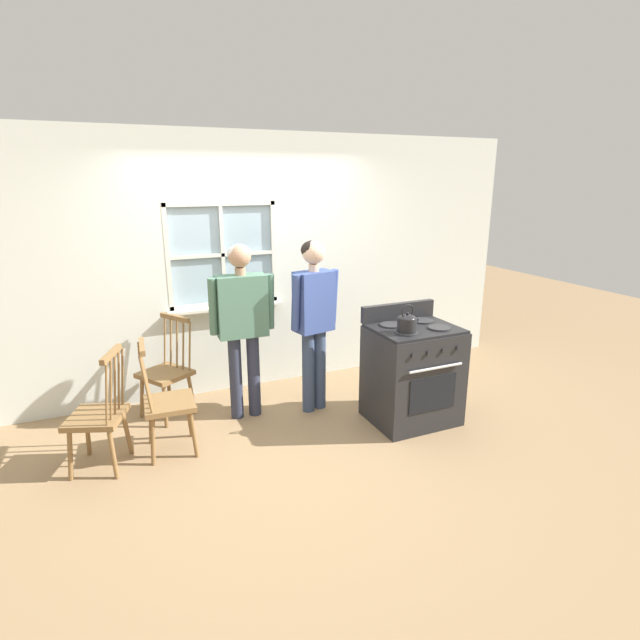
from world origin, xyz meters
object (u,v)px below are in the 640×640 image
(person_elderly_left, at_px, (242,315))
(person_teen_center, at_px, (314,309))
(chair_near_wall, at_px, (167,403))
(chair_center_cluster, at_px, (99,416))
(chair_by_window, at_px, (167,372))
(kettle, at_px, (407,322))
(stove, at_px, (412,373))
(potted_plant, at_px, (243,298))

(person_elderly_left, xyz_separation_m, person_teen_center, (0.66, -0.13, 0.01))
(chair_near_wall, height_order, chair_center_cluster, same)
(chair_by_window, relative_size, person_elderly_left, 0.59)
(chair_by_window, relative_size, kettle, 3.95)
(chair_by_window, xyz_separation_m, chair_center_cluster, (-0.61, -0.73, 0.00))
(person_elderly_left, height_order, stove, person_elderly_left)
(person_elderly_left, height_order, kettle, person_elderly_left)
(stove, bearing_deg, potted_plant, 132.12)
(person_elderly_left, bearing_deg, person_teen_center, -9.01)
(stove, xyz_separation_m, potted_plant, (-1.23, 1.36, 0.54))
(chair_by_window, xyz_separation_m, person_elderly_left, (0.68, -0.33, 0.58))
(chair_near_wall, distance_m, person_teen_center, 1.57)
(stove, distance_m, kettle, 0.59)
(person_teen_center, height_order, potted_plant, person_teen_center)
(person_teen_center, distance_m, stove, 1.10)
(person_teen_center, relative_size, potted_plant, 7.46)
(chair_center_cluster, xyz_separation_m, person_teen_center, (1.95, 0.27, 0.59))
(person_teen_center, height_order, stove, person_teen_center)
(chair_by_window, bearing_deg, person_elderly_left, 32.54)
(person_elderly_left, relative_size, kettle, 6.75)
(person_elderly_left, bearing_deg, stove, -24.51)
(chair_near_wall, xyz_separation_m, chair_center_cluster, (-0.52, -0.03, 0.00))
(chair_center_cluster, height_order, person_elderly_left, person_elderly_left)
(chair_center_cluster, bearing_deg, potted_plant, 146.16)
(chair_by_window, bearing_deg, stove, 31.82)
(kettle, xyz_separation_m, potted_plant, (-1.05, 1.49, -0.01))
(person_teen_center, bearing_deg, chair_by_window, 149.17)
(chair_center_cluster, relative_size, potted_plant, 4.32)
(chair_near_wall, relative_size, person_elderly_left, 0.59)
(chair_by_window, distance_m, person_elderly_left, 0.95)
(chair_center_cluster, xyz_separation_m, kettle, (2.53, -0.44, 0.59))
(person_teen_center, distance_m, potted_plant, 0.91)
(chair_near_wall, height_order, person_elderly_left, person_elderly_left)
(kettle, distance_m, potted_plant, 1.82)
(stove, bearing_deg, chair_by_window, 153.62)
(person_elderly_left, bearing_deg, kettle, -32.00)
(person_teen_center, bearing_deg, chair_center_cluster, 175.95)
(kettle, bearing_deg, chair_by_window, 148.64)
(chair_by_window, height_order, person_teen_center, person_teen_center)
(chair_near_wall, xyz_separation_m, potted_plant, (0.96, 1.02, 0.58))
(person_teen_center, relative_size, kettle, 6.82)
(chair_center_cluster, xyz_separation_m, stove, (2.70, -0.31, 0.03))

